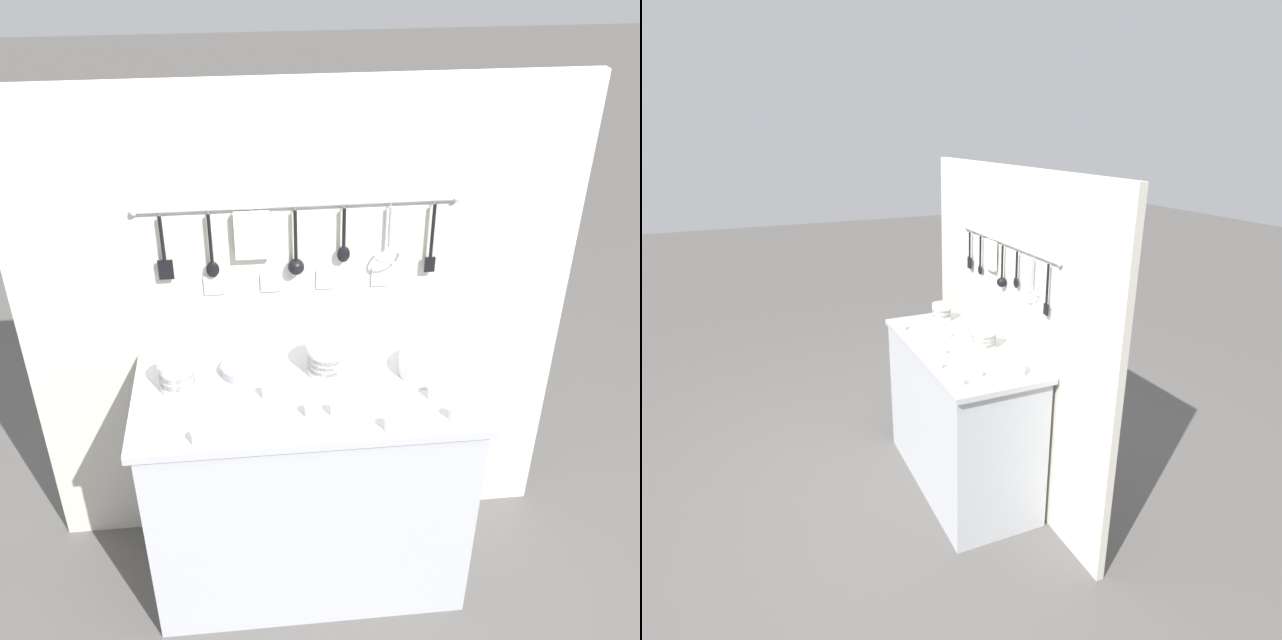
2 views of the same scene
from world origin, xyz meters
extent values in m
plane|color=#514F4C|center=(0.00, 0.00, 0.00)|extent=(20.00, 20.00, 0.00)
cube|color=#ADAFB5|center=(0.00, 0.00, 0.87)|extent=(1.16, 0.53, 0.03)
cube|color=#ADAFB5|center=(0.00, 0.00, 0.43)|extent=(1.11, 0.51, 0.86)
cube|color=beige|center=(0.00, 0.30, 0.92)|extent=(1.96, 0.04, 1.84)
cylinder|color=#93969E|center=(0.00, 0.27, 1.44)|extent=(1.05, 0.01, 0.01)
sphere|color=#93969E|center=(-0.53, 0.27, 1.44)|extent=(0.02, 0.02, 0.02)
sphere|color=#93969E|center=(0.53, 0.27, 1.44)|extent=(0.02, 0.02, 0.02)
cylinder|color=black|center=(-0.44, 0.26, 1.35)|extent=(0.01, 0.01, 0.16)
cube|color=black|center=(-0.44, 0.26, 1.23)|extent=(0.05, 0.01, 0.07)
cylinder|color=#93969E|center=(-0.44, 0.27, 1.43)|extent=(0.01, 0.01, 0.02)
cylinder|color=black|center=(-0.29, 0.26, 1.34)|extent=(0.01, 0.01, 0.18)
ellipsoid|color=black|center=(-0.29, 0.26, 1.23)|extent=(0.04, 0.02, 0.06)
cylinder|color=#93969E|center=(-0.29, 0.27, 1.43)|extent=(0.01, 0.01, 0.02)
cube|color=silver|center=(-0.15, 0.26, 1.35)|extent=(0.12, 0.02, 0.17)
cylinder|color=#93969E|center=(-0.15, 0.27, 1.43)|extent=(0.01, 0.01, 0.02)
cylinder|color=black|center=(-0.01, 0.26, 1.33)|extent=(0.01, 0.01, 0.19)
sphere|color=black|center=(-0.01, 0.26, 1.22)|extent=(0.06, 0.06, 0.06)
cylinder|color=#93969E|center=(-0.01, 0.27, 1.43)|extent=(0.01, 0.01, 0.02)
cylinder|color=black|center=(0.15, 0.26, 1.36)|extent=(0.01, 0.01, 0.14)
ellipsoid|color=black|center=(0.15, 0.26, 1.26)|extent=(0.04, 0.02, 0.06)
cylinder|color=#93969E|center=(0.15, 0.27, 1.43)|extent=(0.01, 0.01, 0.02)
cylinder|color=#93969E|center=(0.31, 0.26, 1.35)|extent=(0.01, 0.01, 0.15)
torus|color=#93969E|center=(0.31, 0.26, 1.24)|extent=(0.10, 0.10, 0.01)
cylinder|color=#93969E|center=(0.31, 0.27, 1.43)|extent=(0.01, 0.01, 0.02)
cylinder|color=black|center=(0.45, 0.26, 1.33)|extent=(0.01, 0.01, 0.20)
cube|color=black|center=(0.45, 0.26, 1.20)|extent=(0.04, 0.01, 0.06)
cylinder|color=#93969E|center=(0.45, 0.27, 1.43)|extent=(0.01, 0.01, 0.02)
cube|color=white|center=(-0.29, 0.28, 1.16)|extent=(0.07, 0.01, 0.07)
cube|color=white|center=(-0.10, 0.28, 1.16)|extent=(0.07, 0.01, 0.07)
cube|color=white|center=(0.10, 0.28, 1.16)|extent=(0.07, 0.01, 0.07)
cube|color=white|center=(0.29, 0.28, 1.16)|extent=(0.07, 0.01, 0.07)
cylinder|color=silver|center=(-0.43, 0.06, 0.91)|extent=(0.12, 0.12, 0.05)
cylinder|color=silver|center=(-0.43, 0.06, 0.94)|extent=(0.12, 0.12, 0.05)
cylinder|color=silver|center=(-0.43, 0.06, 0.97)|extent=(0.12, 0.12, 0.05)
cylinder|color=silver|center=(0.08, 0.10, 0.91)|extent=(0.14, 0.14, 0.04)
cylinder|color=silver|center=(0.08, 0.10, 0.93)|extent=(0.14, 0.14, 0.04)
cylinder|color=silver|center=(0.08, 0.10, 0.95)|extent=(0.14, 0.14, 0.04)
cylinder|color=silver|center=(0.08, 0.10, 0.98)|extent=(0.14, 0.14, 0.04)
cylinder|color=silver|center=(0.42, 0.06, 0.89)|extent=(0.20, 0.20, 0.01)
cylinder|color=silver|center=(0.42, 0.06, 0.90)|extent=(0.20, 0.20, 0.01)
cylinder|color=silver|center=(0.42, 0.06, 0.91)|extent=(0.20, 0.20, 0.01)
cylinder|color=silver|center=(0.42, 0.06, 0.92)|extent=(0.20, 0.20, 0.01)
cylinder|color=silver|center=(0.42, 0.06, 0.92)|extent=(0.20, 0.20, 0.01)
cylinder|color=silver|center=(0.42, 0.06, 0.93)|extent=(0.20, 0.20, 0.01)
cylinder|color=silver|center=(0.42, 0.06, 0.94)|extent=(0.20, 0.20, 0.01)
cylinder|color=#93969E|center=(-0.22, 0.12, 0.91)|extent=(0.14, 0.14, 0.04)
cylinder|color=silver|center=(0.41, -0.08, 0.91)|extent=(0.04, 0.04, 0.04)
cylinder|color=silver|center=(-0.36, -0.22, 0.91)|extent=(0.04, 0.04, 0.04)
cylinder|color=silver|center=(0.00, -0.13, 0.91)|extent=(0.04, 0.04, 0.04)
cylinder|color=silver|center=(0.45, -0.19, 0.91)|extent=(0.04, 0.04, 0.04)
cylinder|color=silver|center=(-0.13, -0.02, 0.91)|extent=(0.04, 0.04, 0.04)
cylinder|color=silver|center=(0.24, -0.22, 0.91)|extent=(0.04, 0.04, 0.04)
cylinder|color=silver|center=(0.08, -0.13, 0.91)|extent=(0.04, 0.04, 0.04)
camera|label=1|loc=(-0.16, -1.97, 2.43)|focal=42.00mm
camera|label=2|loc=(2.53, -1.09, 2.02)|focal=30.00mm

